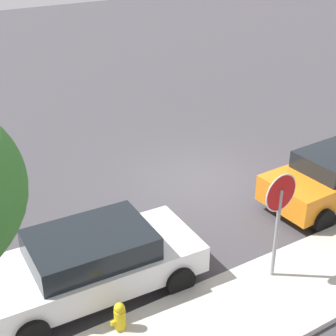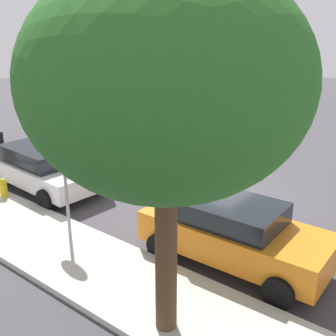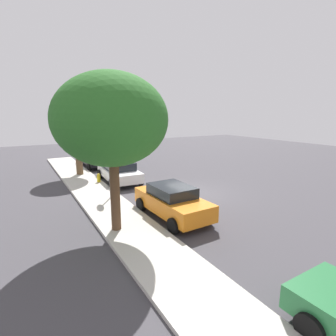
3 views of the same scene
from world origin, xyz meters
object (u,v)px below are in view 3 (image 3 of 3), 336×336
at_px(parked_car_white, 119,171).
at_px(street_tree_near_corner, 111,120).
at_px(street_tree_mid_block, 79,120).
at_px(parked_car_black, 95,158).
at_px(fire_hydrant, 99,179).
at_px(parked_car_orange, 172,201).
at_px(stop_sign, 110,168).

distance_m(parked_car_white, street_tree_near_corner, 8.58).
bearing_deg(street_tree_mid_block, parked_car_white, -150.84).
relative_size(parked_car_white, parked_car_black, 1.10).
bearing_deg(fire_hydrant, parked_car_orange, -169.63).
height_order(stop_sign, street_tree_near_corner, street_tree_near_corner).
relative_size(street_tree_near_corner, fire_hydrant, 8.41).
relative_size(parked_car_orange, parked_car_black, 1.02).
height_order(parked_car_black, street_tree_mid_block, street_tree_mid_block).
relative_size(parked_car_black, street_tree_near_corner, 0.69).
bearing_deg(street_tree_mid_block, fire_hydrant, -172.92).
bearing_deg(parked_car_white, stop_sign, 153.25).
distance_m(stop_sign, parked_car_orange, 4.12).
xyz_separation_m(parked_car_white, street_tree_mid_block, (3.15, 1.76, 3.30)).
bearing_deg(fire_hydrant, street_tree_mid_block, 7.08).
xyz_separation_m(parked_car_black, fire_hydrant, (-5.87, 1.34, -0.40)).
xyz_separation_m(street_tree_mid_block, fire_hydrant, (-3.06, -0.38, -3.68)).
relative_size(parked_car_orange, fire_hydrant, 5.86).
xyz_separation_m(parked_car_white, parked_car_orange, (-7.02, 0.08, 0.02)).
bearing_deg(parked_car_black, parked_car_white, -179.68).
height_order(parked_car_white, parked_car_orange, parked_car_orange).
xyz_separation_m(parked_car_orange, street_tree_near_corner, (-0.27, 2.71, 3.57)).
bearing_deg(street_tree_near_corner, stop_sign, -15.55).
bearing_deg(parked_car_white, parked_car_orange, 179.38).
height_order(parked_car_black, fire_hydrant, parked_car_black).
xyz_separation_m(parked_car_black, street_tree_near_corner, (-13.23, 2.75, 3.56)).
bearing_deg(stop_sign, street_tree_mid_block, 0.54).
xyz_separation_m(stop_sign, street_tree_mid_block, (6.51, 0.06, 2.28)).
bearing_deg(parked_car_white, street_tree_mid_block, 29.16).
relative_size(street_tree_near_corner, street_tree_mid_block, 1.13).
height_order(street_tree_mid_block, fire_hydrant, street_tree_mid_block).
bearing_deg(parked_car_white, street_tree_near_corner, 159.07).
height_order(parked_car_white, fire_hydrant, parked_car_white).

